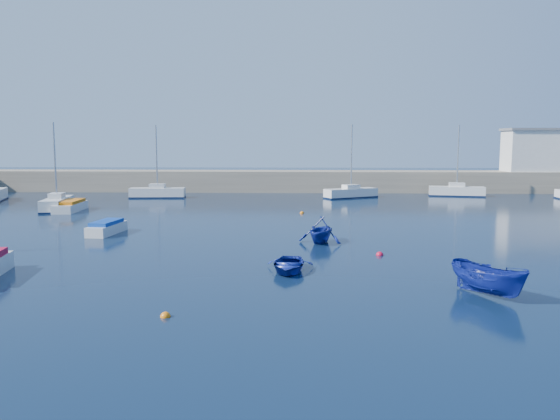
{
  "coord_description": "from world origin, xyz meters",
  "views": [
    {
      "loc": [
        -0.4,
        -22.76,
        6.26
      ],
      "look_at": [
        -1.79,
        14.32,
        1.6
      ],
      "focal_mm": 35.0,
      "sensor_mm": 36.0,
      "label": 1
    }
  ],
  "objects_px": {
    "harbor_office": "(547,151)",
    "dinghy_left": "(321,230)",
    "sailboat_3": "(57,203)",
    "dinghy_center": "(288,265)",
    "sailboat_6": "(351,193)",
    "sailboat_5": "(158,192)",
    "motorboat_1": "(107,228)",
    "sailboat_7": "(457,191)",
    "motorboat_2": "(70,206)",
    "dinghy_right": "(488,280)"
  },
  "relations": [
    {
      "from": "dinghy_left",
      "to": "harbor_office",
      "type": "bearing_deg",
      "value": 69.23
    },
    {
      "from": "sailboat_3",
      "to": "sailboat_6",
      "type": "height_order",
      "value": "sailboat_6"
    },
    {
      "from": "harbor_office",
      "to": "dinghy_left",
      "type": "bearing_deg",
      "value": -129.55
    },
    {
      "from": "sailboat_5",
      "to": "motorboat_1",
      "type": "xyz_separation_m",
      "value": [
        2.79,
        -23.96,
        -0.19
      ]
    },
    {
      "from": "sailboat_3",
      "to": "motorboat_1",
      "type": "distance_m",
      "value": 15.73
    },
    {
      "from": "sailboat_7",
      "to": "dinghy_center",
      "type": "distance_m",
      "value": 41.93
    },
    {
      "from": "sailboat_5",
      "to": "dinghy_left",
      "type": "bearing_deg",
      "value": -151.46
    },
    {
      "from": "harbor_office",
      "to": "motorboat_1",
      "type": "relative_size",
      "value": 2.58
    },
    {
      "from": "motorboat_1",
      "to": "motorboat_2",
      "type": "xyz_separation_m",
      "value": [
        -7.64,
        12.03,
        0.04
      ]
    },
    {
      "from": "sailboat_7",
      "to": "dinghy_left",
      "type": "distance_m",
      "value": 34.33
    },
    {
      "from": "motorboat_1",
      "to": "dinghy_left",
      "type": "xyz_separation_m",
      "value": [
        14.49,
        -2.81,
        0.39
      ]
    },
    {
      "from": "sailboat_5",
      "to": "sailboat_7",
      "type": "height_order",
      "value": "sailboat_7"
    },
    {
      "from": "motorboat_1",
      "to": "dinghy_left",
      "type": "height_order",
      "value": "dinghy_left"
    },
    {
      "from": "harbor_office",
      "to": "dinghy_left",
      "type": "relative_size",
      "value": 3.23
    },
    {
      "from": "dinghy_center",
      "to": "sailboat_6",
      "type": "bearing_deg",
      "value": 84.28
    },
    {
      "from": "sailboat_5",
      "to": "dinghy_left",
      "type": "distance_m",
      "value": 31.86
    },
    {
      "from": "sailboat_5",
      "to": "dinghy_center",
      "type": "bearing_deg",
      "value": -160.15
    },
    {
      "from": "sailboat_3",
      "to": "dinghy_center",
      "type": "relative_size",
      "value": 2.48
    },
    {
      "from": "sailboat_6",
      "to": "motorboat_2",
      "type": "xyz_separation_m",
      "value": [
        -26.52,
        -12.7,
        -0.12
      ]
    },
    {
      "from": "sailboat_7",
      "to": "dinghy_center",
      "type": "bearing_deg",
      "value": 163.65
    },
    {
      "from": "motorboat_2",
      "to": "dinghy_left",
      "type": "relative_size",
      "value": 1.61
    },
    {
      "from": "dinghy_center",
      "to": "dinghy_left",
      "type": "distance_m",
      "value": 7.86
    },
    {
      "from": "dinghy_left",
      "to": "dinghy_right",
      "type": "relative_size",
      "value": 0.86
    },
    {
      "from": "dinghy_center",
      "to": "dinghy_left",
      "type": "relative_size",
      "value": 1.04
    },
    {
      "from": "sailboat_3",
      "to": "dinghy_center",
      "type": "bearing_deg",
      "value": -56.83
    },
    {
      "from": "sailboat_3",
      "to": "sailboat_5",
      "type": "distance_m",
      "value": 12.89
    },
    {
      "from": "sailboat_6",
      "to": "dinghy_center",
      "type": "height_order",
      "value": "sailboat_6"
    },
    {
      "from": "sailboat_7",
      "to": "dinghy_left",
      "type": "xyz_separation_m",
      "value": [
        -16.77,
        -29.95,
        0.19
      ]
    },
    {
      "from": "sailboat_5",
      "to": "motorboat_1",
      "type": "height_order",
      "value": "sailboat_5"
    },
    {
      "from": "sailboat_3",
      "to": "dinghy_left",
      "type": "distance_m",
      "value": 28.35
    },
    {
      "from": "motorboat_1",
      "to": "dinghy_center",
      "type": "xyz_separation_m",
      "value": [
        12.64,
        -10.42,
        -0.1
      ]
    },
    {
      "from": "harbor_office",
      "to": "sailboat_7",
      "type": "bearing_deg",
      "value": -156.73
    },
    {
      "from": "motorboat_1",
      "to": "dinghy_right",
      "type": "bearing_deg",
      "value": -28.17
    },
    {
      "from": "motorboat_1",
      "to": "harbor_office",
      "type": "bearing_deg",
      "value": 43.14
    },
    {
      "from": "sailboat_6",
      "to": "motorboat_1",
      "type": "relative_size",
      "value": 2.11
    },
    {
      "from": "motorboat_2",
      "to": "sailboat_6",
      "type": "bearing_deg",
      "value": 21.75
    },
    {
      "from": "motorboat_2",
      "to": "dinghy_right",
      "type": "height_order",
      "value": "dinghy_right"
    },
    {
      "from": "sailboat_6",
      "to": "motorboat_1",
      "type": "xyz_separation_m",
      "value": [
        -18.88,
        -24.73,
        -0.16
      ]
    },
    {
      "from": "sailboat_7",
      "to": "dinghy_left",
      "type": "height_order",
      "value": "sailboat_7"
    },
    {
      "from": "harbor_office",
      "to": "dinghy_left",
      "type": "height_order",
      "value": "harbor_office"
    },
    {
      "from": "motorboat_2",
      "to": "dinghy_center",
      "type": "relative_size",
      "value": 1.54
    },
    {
      "from": "harbor_office",
      "to": "sailboat_3",
      "type": "relative_size",
      "value": 1.25
    },
    {
      "from": "motorboat_2",
      "to": "dinghy_right",
      "type": "relative_size",
      "value": 1.38
    },
    {
      "from": "harbor_office",
      "to": "sailboat_5",
      "type": "relative_size",
      "value": 1.24
    },
    {
      "from": "sailboat_5",
      "to": "sailboat_7",
      "type": "distance_m",
      "value": 34.2
    },
    {
      "from": "sailboat_3",
      "to": "dinghy_center",
      "type": "height_order",
      "value": "sailboat_3"
    },
    {
      "from": "sailboat_7",
      "to": "dinghy_right",
      "type": "distance_m",
      "value": 42.84
    },
    {
      "from": "dinghy_center",
      "to": "dinghy_left",
      "type": "bearing_deg",
      "value": 80.67
    },
    {
      "from": "sailboat_5",
      "to": "sailboat_6",
      "type": "height_order",
      "value": "sailboat_6"
    },
    {
      "from": "sailboat_5",
      "to": "motorboat_2",
      "type": "xyz_separation_m",
      "value": [
        -4.85,
        -11.93,
        -0.15
      ]
    }
  ]
}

